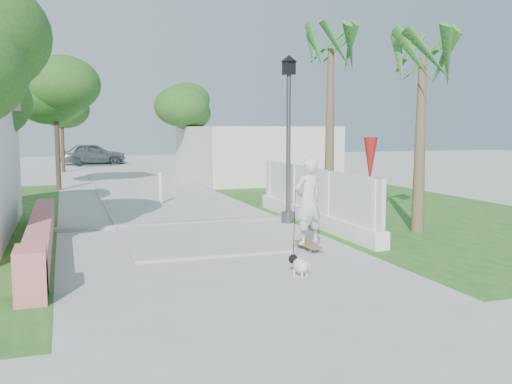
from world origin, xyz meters
name	(u,v)px	position (x,y,z in m)	size (l,w,h in m)	color
ground	(248,285)	(0.00, 0.00, 0.00)	(90.00, 90.00, 0.00)	#B7B7B2
path_strip	(124,179)	(0.00, 20.00, 0.03)	(3.20, 36.00, 0.06)	#B7B7B2
curb	(178,223)	(0.00, 6.00, 0.05)	(6.50, 0.25, 0.10)	#999993
grass_right	(374,204)	(7.00, 8.00, 0.01)	(8.00, 20.00, 0.01)	#21581B
pink_wall	(40,239)	(-3.30, 3.55, 0.31)	(0.45, 8.20, 0.80)	#C56965
lattice_fence	(313,204)	(3.40, 5.00, 0.54)	(0.35, 7.00, 1.50)	white
building_right	(252,153)	(6.00, 18.00, 1.30)	(6.00, 8.00, 2.60)	silver
street_lamp	(288,132)	(2.90, 5.50, 2.43)	(0.44, 0.44, 4.44)	#59595E
bollard	(160,188)	(0.20, 10.00, 0.58)	(0.14, 0.14, 1.09)	white
patio_umbrella	(370,161)	(4.80, 4.50, 1.69)	(0.36, 0.36, 2.30)	#59595E
tree_path_left	(56,96)	(-2.98, 15.98, 3.82)	(3.40, 3.40, 5.23)	#4C3826
tree_path_right	(187,109)	(3.22, 19.98, 3.49)	(3.00, 3.00, 4.79)	#4C3826
tree_path_far	(62,105)	(-2.78, 25.98, 3.82)	(3.20, 3.20, 5.17)	#4C3826
palm_far	(331,60)	(4.60, 6.50, 4.48)	(1.80, 1.80, 5.30)	brown
palm_near	(422,68)	(5.40, 3.20, 3.95)	(1.80, 1.80, 4.70)	brown
skateboarder	(300,215)	(1.56, 1.57, 0.84)	(1.38, 2.26, 1.93)	#99613D
dog	(299,265)	(1.00, 0.26, 0.20)	(0.36, 0.51, 0.37)	silver
parked_car	(93,154)	(-0.84, 32.29, 0.75)	(1.76, 4.38, 1.49)	#B4B6BC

